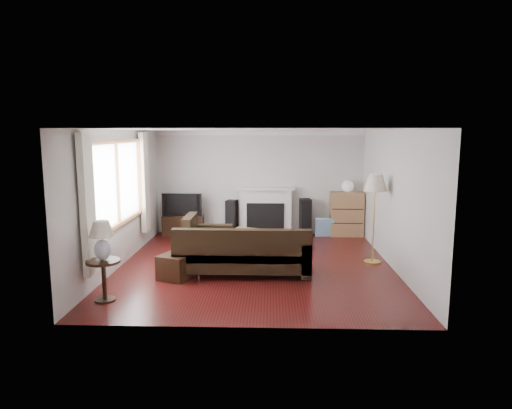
{
  "coord_description": "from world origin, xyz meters",
  "views": [
    {
      "loc": [
        0.29,
        -8.21,
        2.45
      ],
      "look_at": [
        0.0,
        0.3,
        1.1
      ],
      "focal_mm": 32.0,
      "sensor_mm": 36.0,
      "label": 1
    }
  ],
  "objects_px": {
    "floor_lamp": "(374,219)",
    "tv_stand": "(183,225)",
    "coffee_table": "(258,242)",
    "bookshelf": "(347,214)",
    "side_table": "(104,281)",
    "sectional_sofa": "(243,251)"
  },
  "relations": [
    {
      "from": "sectional_sofa",
      "to": "floor_lamp",
      "type": "xyz_separation_m",
      "value": [
        2.42,
        0.78,
        0.44
      ]
    },
    {
      "from": "floor_lamp",
      "to": "tv_stand",
      "type": "bearing_deg",
      "value": 150.96
    },
    {
      "from": "bookshelf",
      "to": "floor_lamp",
      "type": "relative_size",
      "value": 0.63
    },
    {
      "from": "coffee_table",
      "to": "floor_lamp",
      "type": "xyz_separation_m",
      "value": [
        2.2,
        -0.71,
        0.63
      ]
    },
    {
      "from": "bookshelf",
      "to": "coffee_table",
      "type": "distance_m",
      "value": 2.61
    },
    {
      "from": "sectional_sofa",
      "to": "coffee_table",
      "type": "height_order",
      "value": "sectional_sofa"
    },
    {
      "from": "tv_stand",
      "to": "side_table",
      "type": "distance_m",
      "value": 4.4
    },
    {
      "from": "bookshelf",
      "to": "sectional_sofa",
      "type": "distance_m",
      "value": 3.82
    },
    {
      "from": "tv_stand",
      "to": "floor_lamp",
      "type": "height_order",
      "value": "floor_lamp"
    },
    {
      "from": "bookshelf",
      "to": "tv_stand",
      "type": "bearing_deg",
      "value": -179.56
    },
    {
      "from": "tv_stand",
      "to": "floor_lamp",
      "type": "bearing_deg",
      "value": -29.04
    },
    {
      "from": "sectional_sofa",
      "to": "bookshelf",
      "type": "bearing_deg",
      "value": 53.27
    },
    {
      "from": "bookshelf",
      "to": "sectional_sofa",
      "type": "bearing_deg",
      "value": -126.73
    },
    {
      "from": "coffee_table",
      "to": "bookshelf",
      "type": "bearing_deg",
      "value": 53.99
    },
    {
      "from": "tv_stand",
      "to": "coffee_table",
      "type": "bearing_deg",
      "value": -39.79
    },
    {
      "from": "floor_lamp",
      "to": "side_table",
      "type": "distance_m",
      "value": 4.89
    },
    {
      "from": "sectional_sofa",
      "to": "coffee_table",
      "type": "relative_size",
      "value": 2.25
    },
    {
      "from": "coffee_table",
      "to": "floor_lamp",
      "type": "distance_m",
      "value": 2.4
    },
    {
      "from": "bookshelf",
      "to": "side_table",
      "type": "bearing_deg",
      "value": -133.82
    },
    {
      "from": "tv_stand",
      "to": "side_table",
      "type": "height_order",
      "value": "side_table"
    },
    {
      "from": "floor_lamp",
      "to": "side_table",
      "type": "xyz_separation_m",
      "value": [
        -4.37,
        -2.14,
        -0.54
      ]
    },
    {
      "from": "coffee_table",
      "to": "side_table",
      "type": "relative_size",
      "value": 1.82
    }
  ]
}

